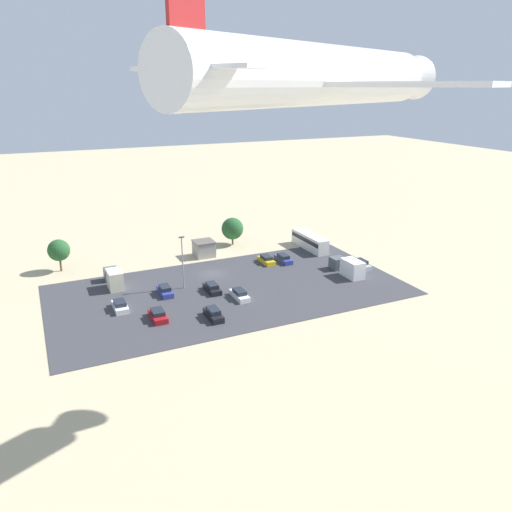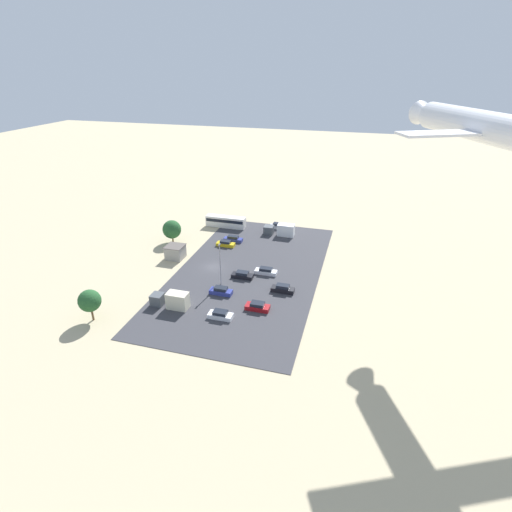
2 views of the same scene
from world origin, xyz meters
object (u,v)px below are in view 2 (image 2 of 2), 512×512
object	(u,v)px
bus	(226,221)
parked_truck_0	(281,230)
shed_building	(175,252)
parked_car_2	(233,239)
parked_car_6	(257,307)
parked_car_7	(266,271)
parked_car_8	(226,244)
parked_car_0	(278,226)
parked_car_3	(221,291)
parked_car_1	(283,289)
parked_car_5	(242,275)
parked_truck_1	(172,300)
airplane	(479,126)
parked_car_4	(220,315)

from	to	relation	value
bus	parked_truck_0	size ratio (longest dim) A/B	1.38
shed_building	parked_car_2	distance (m)	16.12
parked_car_6	parked_car_7	world-z (taller)	parked_car_6
parked_car_8	parked_truck_0	world-z (taller)	parked_truck_0
parked_car_0	parked_car_3	distance (m)	36.74
parked_car_1	parked_car_3	world-z (taller)	parked_car_1
parked_truck_0	parked_car_5	bearing A→B (deg)	173.65
parked_car_7	parked_truck_1	size ratio (longest dim) A/B	0.66
parked_truck_1	airplane	distance (m)	57.76
parked_car_5	parked_car_4	bearing A→B (deg)	2.50
parked_car_6	parked_truck_0	world-z (taller)	parked_truck_0
parked_car_8	parked_car_5	bearing A→B (deg)	32.01
parked_car_4	parked_car_5	world-z (taller)	parked_car_5
bus	parked_car_0	bearing A→B (deg)	101.01
parked_car_7	parked_truck_0	bearing A→B (deg)	-175.89
parked_truck_1	parked_car_2	bearing A→B (deg)	-2.10
bus	parked_car_2	bearing A→B (deg)	30.06
parked_car_0	parked_car_2	bearing A→B (deg)	-37.67
bus	parked_car_3	world-z (taller)	bus
shed_building	parked_truck_0	distance (m)	28.92
parked_car_5	parked_car_7	distance (m)	5.33
parked_car_0	parked_car_1	size ratio (longest dim) A/B	0.98
parked_truck_1	parked_car_4	bearing A→B (deg)	-94.86
parked_car_0	parked_truck_1	distance (m)	44.69
parked_car_0	parked_car_6	bearing A→B (deg)	7.71
parked_car_1	parked_car_7	size ratio (longest dim) A/B	0.96
parked_car_5	airplane	xyz separation A→B (m)	(3.43, 37.84, 32.48)
shed_building	parked_car_8	xyz separation A→B (m)	(-9.47, 9.01, -0.91)
parked_car_0	parked_car_4	size ratio (longest dim) A/B	1.01
parked_car_3	parked_car_6	size ratio (longest dim) A/B	1.00
parked_car_4	parked_car_3	bearing A→B (deg)	19.72
parked_car_2	parked_car_8	xyz separation A→B (m)	(3.23, -0.87, -0.03)
parked_car_0	shed_building	bearing A→B (deg)	-37.78
parked_truck_0	parked_truck_1	bearing A→B (deg)	162.98
shed_building	parked_truck_0	xyz separation A→B (m)	(-20.15, 20.74, -0.10)
shed_building	parked_car_5	distance (m)	18.62
parked_car_8	airplane	distance (m)	59.66
parked_car_2	shed_building	bearing A→B (deg)	-37.88
parked_car_4	parked_car_7	distance (m)	18.57
parked_car_0	parked_car_7	bearing A→B (deg)	7.45
parked_car_6	parked_car_7	bearing A→B (deg)	-171.79
bus	parked_car_4	distance (m)	43.86
parked_car_4	parked_car_6	world-z (taller)	parked_car_6
parked_car_0	parked_car_6	xyz separation A→B (m)	(39.95, 5.41, -0.04)
parked_car_7	airplane	size ratio (longest dim) A/B	0.15
parked_car_1	parked_car_7	bearing A→B (deg)	-140.97
shed_building	parked_car_5	size ratio (longest dim) A/B	0.90
parked_car_2	parked_car_6	xyz separation A→B (m)	(28.27, 14.42, -0.01)
parked_car_3	parked_truck_1	distance (m)	9.95
parked_car_8	parked_car_1	bearing A→B (deg)	46.37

